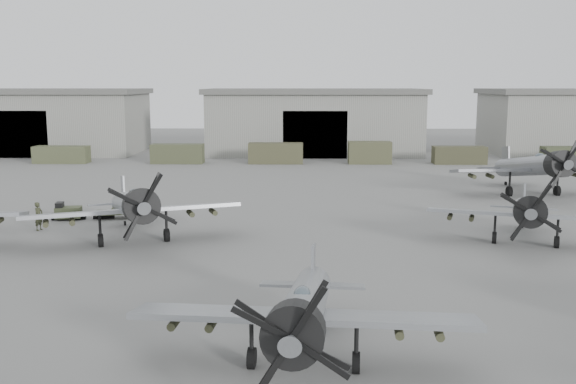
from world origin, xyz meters
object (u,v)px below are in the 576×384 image
Objects in this scene: aircraft_near_1 at (303,311)px; aircraft_mid_1 at (133,206)px; aircraft_far_1 at (536,166)px; tug_trailer at (89,212)px; aircraft_mid_2 at (527,211)px; ground_crew at (39,216)px.

aircraft_near_1 is 0.92× the size of aircraft_mid_1.
aircraft_mid_1 is at bearing -155.10° from aircraft_far_1.
tug_trailer is (-34.61, -9.92, -2.04)m from aircraft_far_1.
aircraft_far_1 is (29.61, 16.98, 0.20)m from aircraft_mid_1.
aircraft_mid_2 reaches higher than ground_crew.
ground_crew is (-36.70, -13.44, -1.59)m from aircraft_far_1.
aircraft_mid_2 is (13.13, 16.82, -0.02)m from aircraft_near_1.
aircraft_mid_2 is (22.98, -0.00, -0.24)m from aircraft_mid_1.
tug_trailer is (-27.98, 7.06, -1.60)m from aircraft_mid_2.
tug_trailer is at bearing -168.94° from aircraft_far_1.
aircraft_mid_1 is at bearing -63.57° from tug_trailer.
aircraft_far_1 is 2.17× the size of tug_trailer.
ground_crew reaches higher than tug_trailer.
aircraft_mid_1 is 1.10× the size of aircraft_mid_2.
tug_trailer is at bearing 104.36° from aircraft_mid_1.
aircraft_mid_1 is 0.91× the size of aircraft_far_1.
tug_trailer is at bearing -176.86° from aircraft_mid_2.
aircraft_far_1 reaches higher than aircraft_mid_2.
aircraft_mid_2 is 0.82× the size of aircraft_far_1.
ground_crew is (-16.94, 20.36, -1.17)m from aircraft_near_1.
aircraft_far_1 is at bearing 8.89° from aircraft_mid_1.
ground_crew is (-2.09, -3.53, 0.45)m from tug_trailer.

